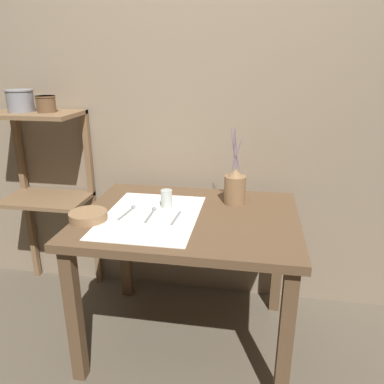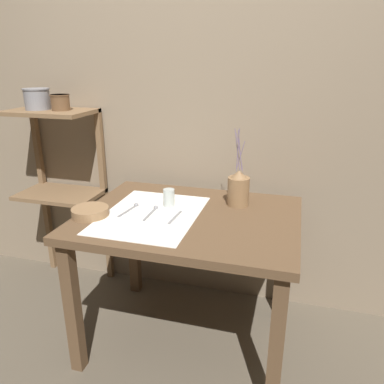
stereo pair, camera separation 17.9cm
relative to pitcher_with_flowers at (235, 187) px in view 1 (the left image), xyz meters
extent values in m
plane|color=brown|center=(-0.21, -0.20, -0.83)|extent=(12.00, 12.00, 0.00)
cube|color=gray|center=(-0.21, 0.32, 0.37)|extent=(7.00, 0.06, 2.40)
cube|color=brown|center=(-0.21, -0.20, -0.11)|extent=(1.07, 0.82, 0.04)
cube|color=brown|center=(-0.68, -0.55, -0.48)|extent=(0.06, 0.06, 0.70)
cube|color=brown|center=(0.26, -0.55, -0.48)|extent=(0.06, 0.06, 0.70)
cube|color=brown|center=(-0.68, 0.15, -0.48)|extent=(0.06, 0.06, 0.70)
cube|color=brown|center=(0.26, 0.15, -0.48)|extent=(0.06, 0.06, 0.70)
cube|color=brown|center=(-1.16, 0.11, 0.34)|extent=(0.51, 0.32, 0.02)
cube|color=brown|center=(-1.16, 0.11, -0.18)|extent=(0.51, 0.32, 0.02)
cube|color=brown|center=(-1.40, 0.26, -0.24)|extent=(0.04, 0.04, 1.18)
cube|color=brown|center=(-0.93, 0.26, -0.24)|extent=(0.04, 0.04, 1.18)
cube|color=white|center=(-0.39, -0.25, -0.09)|extent=(0.45, 0.61, 0.00)
cylinder|color=olive|center=(0.00, 0.00, -0.01)|extent=(0.11, 0.11, 0.15)
cone|color=olive|center=(0.00, 0.00, 0.08)|extent=(0.08, 0.08, 0.04)
cylinder|color=slate|center=(-0.01, 0.01, 0.21)|extent=(0.04, 0.01, 0.21)
cylinder|color=slate|center=(0.00, 0.00, 0.18)|extent=(0.04, 0.02, 0.15)
cylinder|color=slate|center=(0.00, 0.00, 0.21)|extent=(0.02, 0.04, 0.21)
cylinder|color=slate|center=(0.00, -0.01, 0.20)|extent=(0.04, 0.01, 0.19)
cylinder|color=slate|center=(-0.01, -0.01, 0.21)|extent=(0.01, 0.01, 0.22)
cylinder|color=#8E6B47|center=(-0.67, -0.34, -0.07)|extent=(0.18, 0.18, 0.04)
cylinder|color=#B7C1BC|center=(-0.34, -0.12, -0.04)|extent=(0.06, 0.06, 0.09)
cube|color=gray|center=(-0.52, -0.25, -0.08)|extent=(0.04, 0.16, 0.00)
sphere|color=gray|center=(-0.50, -0.17, -0.08)|extent=(0.02, 0.02, 0.02)
cube|color=gray|center=(-0.39, -0.26, -0.08)|extent=(0.01, 0.16, 0.00)
sphere|color=gray|center=(-0.39, -0.17, -0.08)|extent=(0.02, 0.02, 0.02)
cube|color=gray|center=(-0.26, -0.26, -0.08)|extent=(0.02, 0.16, 0.00)
cylinder|color=gray|center=(-1.24, 0.11, 0.41)|extent=(0.15, 0.15, 0.12)
cylinder|color=gray|center=(-1.24, 0.11, 0.47)|extent=(0.16, 0.16, 0.01)
cylinder|color=brown|center=(-1.08, 0.11, 0.40)|extent=(0.11, 0.11, 0.09)
cylinder|color=brown|center=(-1.08, 0.11, 0.44)|extent=(0.11, 0.11, 0.01)
camera|label=1|loc=(0.09, -1.87, 0.63)|focal=35.00mm
camera|label=2|loc=(0.27, -1.83, 0.63)|focal=35.00mm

